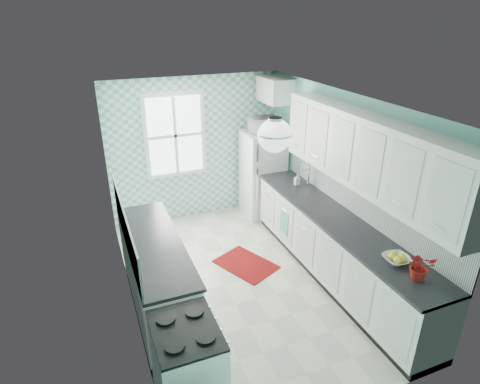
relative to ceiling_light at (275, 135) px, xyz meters
name	(u,v)px	position (x,y,z in m)	size (l,w,h in m)	color
floor	(243,281)	(0.00, 0.80, -2.33)	(3.00, 4.40, 0.02)	beige
ceiling	(244,101)	(0.00, 0.80, 0.19)	(3.00, 4.40, 0.02)	white
wall_back	(195,149)	(0.00, 3.01, -1.07)	(3.00, 0.02, 2.50)	#6EC2B1
wall_front	(348,310)	(0.00, -1.41, -1.07)	(3.00, 0.02, 2.50)	#6EC2B1
wall_left	(122,221)	(-1.51, 0.80, -1.07)	(0.02, 4.40, 2.50)	#6EC2B1
wall_right	(343,183)	(1.51, 0.80, -1.07)	(0.02, 4.40, 2.50)	#6EC2B1
accent_wall	(196,150)	(0.00, 2.99, -1.07)	(3.00, 0.01, 2.50)	#6CB5B0
window	(175,135)	(-0.35, 2.96, -0.77)	(1.04, 0.05, 1.44)	white
backsplash_right	(359,198)	(1.49, 0.40, -1.13)	(0.02, 3.60, 0.51)	white
backsplash_left	(125,228)	(-1.49, 0.73, -1.13)	(0.02, 2.15, 0.51)	white
upper_cabinets_right	(366,153)	(1.33, 0.20, -0.42)	(0.33, 3.20, 0.90)	silver
upper_cabinet_fridge	(274,90)	(1.30, 2.63, -0.07)	(0.40, 0.74, 0.40)	silver
ceiling_light	(275,135)	(0.00, 0.00, 0.00)	(0.34, 0.34, 0.35)	silver
base_cabinets_right	(335,250)	(1.20, 0.40, -1.87)	(0.60, 3.60, 0.90)	white
countertop_right	(338,220)	(1.19, 0.40, -1.40)	(0.63, 3.60, 0.04)	black
base_cabinets_left	(156,276)	(-1.20, 0.73, -1.87)	(0.60, 2.15, 0.90)	white
countertop_left	(154,244)	(-1.19, 0.73, -1.40)	(0.63, 2.15, 0.04)	black
fridge	(263,174)	(1.11, 2.59, -1.55)	(0.67, 0.67, 1.55)	silver
stove	(188,365)	(-1.20, -0.76, -1.86)	(0.59, 0.73, 0.88)	silver
sink	(297,188)	(1.20, 1.53, -1.39)	(0.56, 0.47, 0.53)	silver
rug	(246,264)	(0.18, 1.14, -2.32)	(0.60, 0.86, 0.01)	maroon
dish_towel	(284,223)	(0.89, 1.31, -1.84)	(0.02, 0.24, 0.36)	#51B4B2
fruit_bowl	(397,259)	(1.20, -0.68, -1.35)	(0.28, 0.28, 0.07)	white
potted_plant	(420,266)	(1.20, -1.00, -1.23)	(0.27, 0.23, 0.30)	#9E150C
soap_bottle	(297,179)	(1.25, 1.61, -1.30)	(0.08, 0.08, 0.17)	#9DC8D0
microwave	(264,125)	(1.11, 2.59, -0.64)	(0.47, 0.32, 0.26)	white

